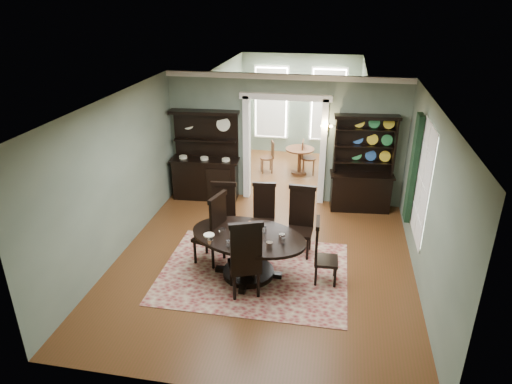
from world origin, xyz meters
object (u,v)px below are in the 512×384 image
Objects in this scene: parlor_table at (300,157)px; dining_table at (248,247)px; sideboard at (206,168)px; welsh_dresser at (362,176)px.

dining_table is at bearing -94.51° from parlor_table.
sideboard reaches higher than parlor_table.
sideboard reaches higher than dining_table.
welsh_dresser is (1.99, 3.15, 0.23)m from dining_table.
sideboard is 2.73× the size of parlor_table.
dining_table is 3.74m from welsh_dresser.
dining_table is 1.04× the size of welsh_dresser.
parlor_table is (0.40, 5.11, -0.09)m from dining_table.
parlor_table is at bearing 123.82° from welsh_dresser.
sideboard is 0.97× the size of welsh_dresser.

